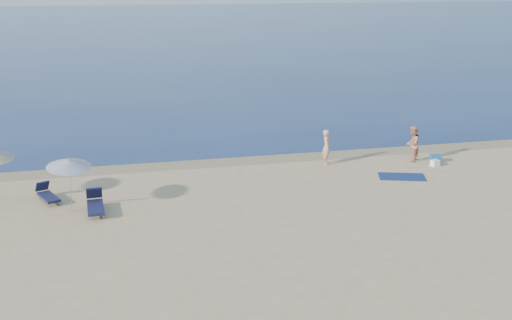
% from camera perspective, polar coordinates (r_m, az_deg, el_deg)
% --- Properties ---
extents(sea, '(240.00, 160.00, 0.01)m').
position_cam_1_polar(sea, '(109.44, -9.26, 11.59)').
color(sea, '#0D2052').
rests_on(sea, ground).
extents(wet_sand_strip, '(240.00, 1.60, 0.00)m').
position_cam_1_polar(wet_sand_strip, '(30.57, 2.73, 0.21)').
color(wet_sand_strip, '#847254').
rests_on(wet_sand_strip, ground).
extents(person_left, '(0.54, 0.68, 1.62)m').
position_cam_1_polar(person_left, '(29.48, 6.30, 1.16)').
color(person_left, tan).
rests_on(person_left, ground).
extents(person_right, '(1.02, 1.03, 1.67)m').
position_cam_1_polar(person_right, '(30.63, 13.74, 1.41)').
color(person_right, tan).
rests_on(person_right, ground).
extents(beach_towel, '(2.18, 1.63, 0.03)m').
position_cam_1_polar(beach_towel, '(28.33, 12.83, -1.46)').
color(beach_towel, '#0F204C').
rests_on(beach_towel, ground).
extents(white_bag, '(0.39, 0.35, 0.29)m').
position_cam_1_polar(white_bag, '(30.26, 15.62, -0.27)').
color(white_bag, white).
rests_on(white_bag, ground).
extents(blue_cooler, '(0.56, 0.46, 0.35)m').
position_cam_1_polar(blue_cooler, '(30.94, 15.66, 0.15)').
color(blue_cooler, '#1B5595').
rests_on(blue_cooler, ground).
extents(umbrella_near, '(2.04, 2.05, 2.12)m').
position_cam_1_polar(umbrella_near, '(24.18, -16.30, -0.28)').
color(umbrella_near, silver).
rests_on(umbrella_near, ground).
extents(lounger_left, '(1.05, 1.61, 0.68)m').
position_cam_1_polar(lounger_left, '(25.93, -18.05, -2.98)').
color(lounger_left, '#161B3C').
rests_on(lounger_left, ground).
extents(lounger_right, '(0.65, 1.80, 0.78)m').
position_cam_1_polar(lounger_right, '(24.26, -14.10, -3.88)').
color(lounger_right, '#15193C').
rests_on(lounger_right, ground).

